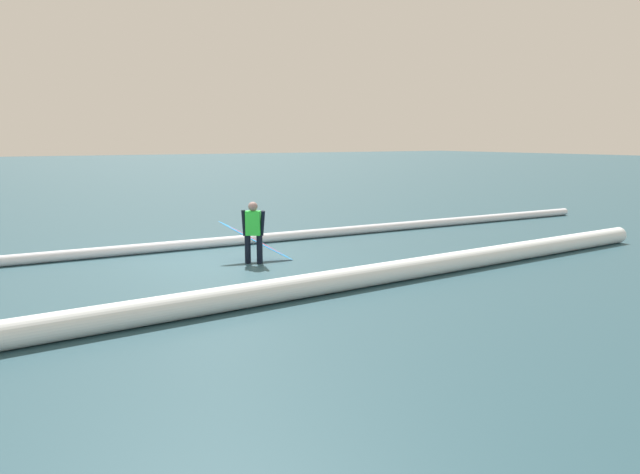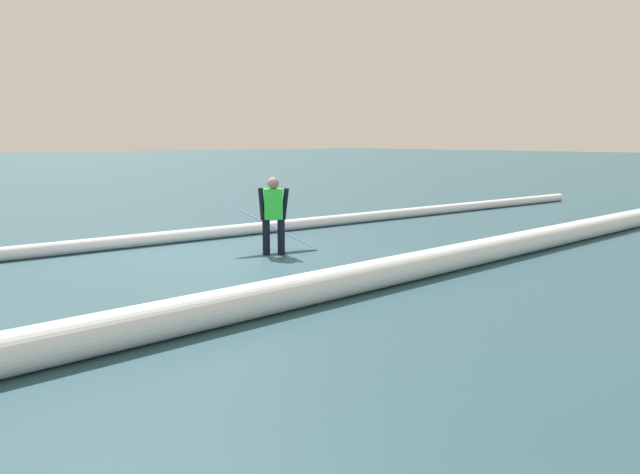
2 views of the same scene
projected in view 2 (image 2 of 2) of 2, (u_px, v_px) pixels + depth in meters
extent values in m
plane|color=#274956|center=(227.00, 254.00, 12.36)|extent=(195.48, 195.48, 0.00)
cylinder|color=black|center=(266.00, 237.00, 12.28)|extent=(0.14, 0.14, 0.67)
cylinder|color=black|center=(281.00, 237.00, 12.31)|extent=(0.14, 0.14, 0.67)
cube|color=#2DD83F|center=(273.00, 204.00, 12.20)|extent=(0.39, 0.36, 0.57)
sphere|color=gray|center=(273.00, 183.00, 12.14)|extent=(0.22, 0.22, 0.22)
cylinder|color=black|center=(262.00, 204.00, 12.18)|extent=(0.09, 0.16, 0.60)
cylinder|color=black|center=(285.00, 204.00, 12.22)|extent=(0.09, 0.20, 0.60)
ellipsoid|color=#268CE5|center=(273.00, 227.00, 12.59)|extent=(1.71, 1.11, 0.99)
ellipsoid|color=red|center=(273.00, 227.00, 12.59)|extent=(1.31, 0.78, 0.80)
cylinder|color=white|center=(291.00, 225.00, 15.60)|extent=(23.32, 1.22, 0.26)
cylinder|color=white|center=(328.00, 285.00, 8.82)|extent=(23.23, 1.45, 0.43)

